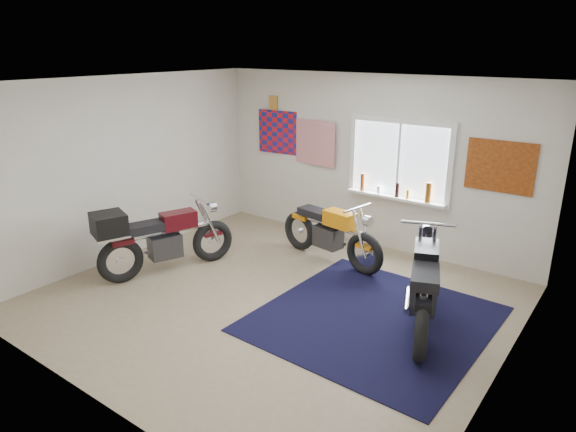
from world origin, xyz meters
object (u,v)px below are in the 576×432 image
Objects in this scene: yellow_triumph at (330,234)px; black_chrome_bike at (423,287)px; maroon_tourer at (156,238)px; navy_rug at (373,319)px.

yellow_triumph is 0.95× the size of black_chrome_bike.
maroon_tourer is (-1.72, -1.83, 0.10)m from yellow_triumph.
yellow_triumph reaches higher than navy_rug.
navy_rug is at bearing 94.27° from black_chrome_bike.
black_chrome_bike is 3.67m from maroon_tourer.
navy_rug is at bearing -31.31° from yellow_triumph.
maroon_tourer is at bearing -168.13° from navy_rug.
maroon_tourer reaches higher than yellow_triumph.
black_chrome_bike is at bearing -55.56° from maroon_tourer.
navy_rug is at bearing -57.54° from maroon_tourer.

